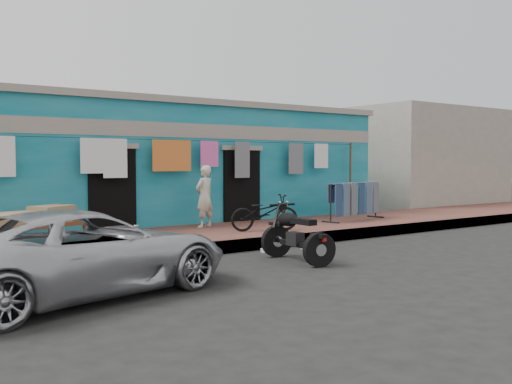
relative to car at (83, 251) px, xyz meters
name	(u,v)px	position (x,y,z in m)	size (l,w,h in m)	color
ground	(319,259)	(4.48, 0.31, -0.60)	(80.00, 80.00, 0.00)	black
sidewalk	(230,235)	(4.48, 3.31, -0.47)	(28.00, 3.00, 0.25)	brown
curb	(269,243)	(4.48, 1.86, -0.47)	(28.00, 0.10, 0.25)	gray
building	(154,166)	(4.48, 7.30, 1.09)	(12.20, 5.20, 3.36)	#0D6B80
neighbor_right	(410,159)	(15.48, 7.31, 1.30)	(6.00, 5.00, 3.80)	#9E9384
clothesline	(187,161)	(4.06, 4.56, 1.21)	(10.06, 0.06, 2.10)	brown
car	(83,251)	(0.00, 0.00, 0.00)	(1.93, 4.24, 1.19)	silver
seated_person	(204,196)	(4.25, 4.09, 0.38)	(0.52, 0.35, 1.46)	beige
bicycle	(265,209)	(5.00, 2.72, 0.15)	(0.54, 1.53, 0.99)	black
motorcycle	(297,233)	(3.97, 0.34, -0.09)	(0.60, 1.58, 1.01)	black
charpoy	(34,226)	(0.28, 3.58, -0.02)	(2.16, 1.52, 0.66)	brown
jeans_rack	(354,201)	(8.34, 3.26, 0.16)	(2.17, 0.77, 1.02)	black
litter_a	(266,250)	(4.15, 1.51, -0.56)	(0.18, 0.14, 0.08)	silver
litter_b	(303,247)	(5.03, 1.42, -0.56)	(0.15, 0.11, 0.07)	silver
litter_c	(315,250)	(5.01, 1.02, -0.56)	(0.17, 0.14, 0.07)	silver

